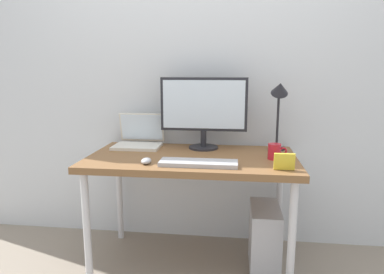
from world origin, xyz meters
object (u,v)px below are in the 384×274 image
object	(u,v)px
laptop	(139,138)
coffee_mug	(275,152)
computer_tower	(264,239)
desk	(192,166)
monitor	(204,108)
desk_lamp	(279,99)
keyboard	(198,163)
photo_frame	(284,162)
mouse	(146,161)

from	to	relation	value
laptop	coffee_mug	distance (m)	0.94
coffee_mug	computer_tower	xyz separation A→B (m)	(-0.04, 0.01, -0.57)
desk	monitor	world-z (taller)	monitor
desk	monitor	bearing A→B (deg)	76.76
laptop	monitor	bearing A→B (deg)	-2.17
coffee_mug	desk_lamp	bearing A→B (deg)	80.21
computer_tower	keyboard	bearing A→B (deg)	-153.89
desk_lamp	photo_frame	xyz separation A→B (m)	(-0.02, -0.48, -0.29)
laptop	computer_tower	world-z (taller)	laptop
monitor	mouse	bearing A→B (deg)	-123.39
desk_lamp	mouse	size ratio (longest dim) A/B	5.30
laptop	desk_lamp	world-z (taller)	desk_lamp
desk_lamp	coffee_mug	xyz separation A→B (m)	(-0.04, -0.24, -0.29)
mouse	coffee_mug	size ratio (longest dim) A/B	0.80
coffee_mug	photo_frame	bearing A→B (deg)	-83.80
desk	photo_frame	distance (m)	0.60
computer_tower	desk	bearing A→B (deg)	178.25
laptop	desk_lamp	xyz separation A→B (m)	(0.95, -0.02, 0.28)
monitor	photo_frame	xyz separation A→B (m)	(0.48, -0.47, -0.23)
coffee_mug	photo_frame	size ratio (longest dim) A/B	1.03
laptop	computer_tower	bearing A→B (deg)	-16.05
keyboard	coffee_mug	xyz separation A→B (m)	(0.44, 0.19, 0.04)
mouse	photo_frame	distance (m)	0.77
keyboard	computer_tower	distance (m)	0.70
desk_lamp	photo_frame	world-z (taller)	desk_lamp
monitor	laptop	xyz separation A→B (m)	(-0.46, 0.02, -0.22)
photo_frame	desk	bearing A→B (deg)	154.16
monitor	computer_tower	bearing A→B (deg)	-29.38
coffee_mug	keyboard	bearing A→B (deg)	-156.59
monitor	laptop	distance (m)	0.50
desk_lamp	photo_frame	bearing A→B (deg)	-91.89
laptop	photo_frame	world-z (taller)	laptop
laptop	photo_frame	xyz separation A→B (m)	(0.93, -0.49, -0.01)
desk	desk_lamp	size ratio (longest dim) A/B	2.70
desk	monitor	size ratio (longest dim) A/B	2.22
monitor	coffee_mug	world-z (taller)	monitor
desk	desk_lamp	xyz separation A→B (m)	(0.54, 0.22, 0.41)
mouse	keyboard	bearing A→B (deg)	1.56
keyboard	coffee_mug	world-z (taller)	coffee_mug
photo_frame	mouse	bearing A→B (deg)	177.22
monitor	keyboard	xyz separation A→B (m)	(0.01, -0.43, -0.26)
keyboard	laptop	bearing A→B (deg)	136.33
mouse	computer_tower	bearing A→B (deg)	16.28
monitor	desk_lamp	world-z (taller)	monitor
coffee_mug	computer_tower	distance (m)	0.57
desk	keyboard	size ratio (longest dim) A/B	2.93
monitor	laptop	bearing A→B (deg)	177.83
desk_lamp	mouse	world-z (taller)	desk_lamp
desk	coffee_mug	xyz separation A→B (m)	(0.50, -0.02, 0.11)
mouse	coffee_mug	bearing A→B (deg)	15.02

